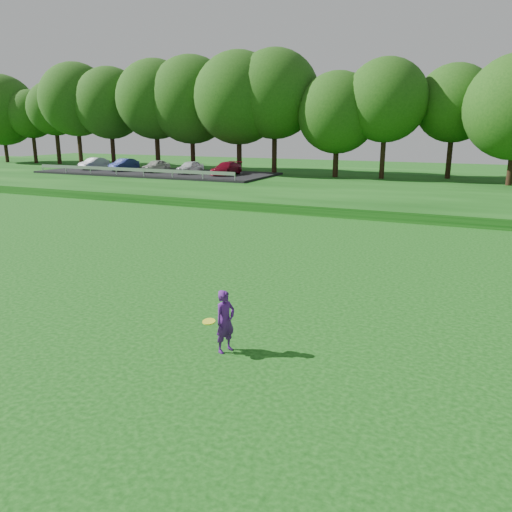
% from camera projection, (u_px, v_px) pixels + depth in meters
% --- Properties ---
extents(ground, '(140.00, 140.00, 0.00)m').
position_uv_depth(ground, '(183.00, 351.00, 11.96)').
color(ground, '#0D3F0C').
rests_on(ground, ground).
extents(berm, '(130.00, 30.00, 0.60)m').
position_uv_depth(berm, '(401.00, 187.00, 41.90)').
color(berm, '#0D3F0C').
rests_on(berm, ground).
extents(walking_path, '(130.00, 1.60, 0.04)m').
position_uv_depth(walking_path, '(365.00, 217.00, 29.61)').
color(walking_path, gray).
rests_on(walking_path, ground).
extents(treeline, '(104.00, 7.00, 15.00)m').
position_uv_depth(treeline, '(414.00, 92.00, 43.46)').
color(treeline, '#1B4710').
rests_on(treeline, berm).
extents(parking_lot, '(24.00, 9.00, 1.38)m').
position_uv_depth(parking_lot, '(158.00, 170.00, 50.05)').
color(parking_lot, black).
rests_on(parking_lot, berm).
extents(woman, '(0.69, 0.78, 1.52)m').
position_uv_depth(woman, '(225.00, 321.00, 11.77)').
color(woman, '#531B79').
rests_on(woman, ground).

